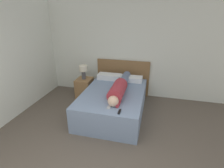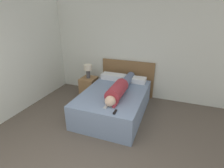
{
  "view_description": "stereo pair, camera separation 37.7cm",
  "coord_description": "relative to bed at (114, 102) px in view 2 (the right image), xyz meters",
  "views": [
    {
      "loc": [
        0.7,
        -1.02,
        2.26
      ],
      "look_at": [
        -0.15,
        2.35,
        0.81
      ],
      "focal_mm": 28.0,
      "sensor_mm": 36.0,
      "label": 1
    },
    {
      "loc": [
        1.06,
        -0.91,
        2.26
      ],
      "look_at": [
        -0.15,
        2.35,
        0.81
      ],
      "focal_mm": 28.0,
      "sensor_mm": 36.0,
      "label": 2
    }
  ],
  "objects": [
    {
      "name": "pillow_second",
      "position": [
        0.28,
        0.75,
        0.34
      ],
      "size": [
        0.59,
        0.29,
        0.13
      ],
      "color": "white",
      "rests_on": "bed"
    },
    {
      "name": "cell_phone",
      "position": [
        0.08,
        -0.72,
        0.29
      ],
      "size": [
        0.06,
        0.13,
        0.01
      ],
      "color": "#B2B7BC",
      "rests_on": "bed"
    },
    {
      "name": "bed",
      "position": [
        0.0,
        0.0,
        0.0
      ],
      "size": [
        1.36,
        1.96,
        0.56
      ],
      "color": "#7589A8",
      "rests_on": "ground_plane"
    },
    {
      "name": "wall_back",
      "position": [
        0.15,
        1.18,
        1.02
      ],
      "size": [
        5.82,
        0.06,
        2.6
      ],
      "color": "silver",
      "rests_on": "ground_plane"
    },
    {
      "name": "tv_remote",
      "position": [
        0.31,
        -0.83,
        0.29
      ],
      "size": [
        0.04,
        0.15,
        0.02
      ],
      "color": "black",
      "rests_on": "bed"
    },
    {
      "name": "pillow_near_headboard",
      "position": [
        -0.3,
        0.75,
        0.35
      ],
      "size": [
        0.62,
        0.29,
        0.14
      ],
      "color": "white",
      "rests_on": "bed"
    },
    {
      "name": "nightstand",
      "position": [
        -1.0,
        0.65,
        -0.01
      ],
      "size": [
        0.41,
        0.46,
        0.54
      ],
      "color": "olive",
      "rests_on": "ground_plane"
    },
    {
      "name": "person_lying",
      "position": [
        0.15,
        -0.04,
        0.41
      ],
      "size": [
        0.31,
        1.68,
        0.31
      ],
      "color": "#DBB293",
      "rests_on": "bed"
    },
    {
      "name": "wall_left",
      "position": [
        -2.18,
        -0.68,
        1.02
      ],
      "size": [
        0.06,
        4.84,
        2.6
      ],
      "color": "silver",
      "rests_on": "ground_plane"
    },
    {
      "name": "table_lamp",
      "position": [
        -1.0,
        0.65,
        0.51
      ],
      "size": [
        0.22,
        0.22,
        0.39
      ],
      "color": "#4C4C51",
      "rests_on": "nightstand"
    },
    {
      "name": "headboard",
      "position": [
        0.0,
        1.11,
        0.23
      ],
      "size": [
        1.48,
        0.04,
        1.01
      ],
      "color": "brown",
      "rests_on": "ground_plane"
    }
  ]
}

